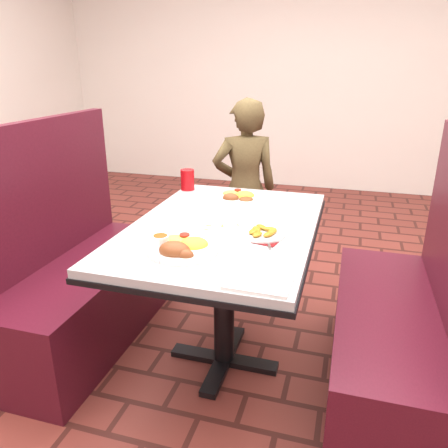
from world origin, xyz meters
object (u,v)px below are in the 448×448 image
(dining_table, at_px, (224,244))
(far_dinner_plate, at_px, (238,195))
(booth_bench_left, at_px, (81,283))
(near_dinner_plate, at_px, (181,244))
(plantain_plate, at_px, (262,233))
(booth_bench_right, at_px, (399,332))
(red_tumbler, at_px, (187,180))
(diner_person, at_px, (245,189))

(dining_table, xyz_separation_m, far_dinner_plate, (-0.03, 0.38, 0.12))
(booth_bench_left, height_order, far_dinner_plate, booth_bench_left)
(booth_bench_left, height_order, near_dinner_plate, booth_bench_left)
(near_dinner_plate, relative_size, plantain_plate, 1.45)
(booth_bench_right, bearing_deg, booth_bench_left, 180.00)
(dining_table, xyz_separation_m, plantain_plate, (0.19, -0.09, 0.11))
(near_dinner_plate, height_order, plantain_plate, near_dinner_plate)
(far_dinner_plate, xyz_separation_m, red_tumbler, (-0.33, 0.10, 0.03))
(plantain_plate, bearing_deg, booth_bench_left, 174.92)
(far_dinner_plate, bearing_deg, booth_bench_right, -24.81)
(dining_table, height_order, far_dinner_plate, far_dinner_plate)
(booth_bench_left, distance_m, red_tumbler, 0.81)
(near_dinner_plate, distance_m, far_dinner_plate, 0.72)
(plantain_plate, xyz_separation_m, red_tumbler, (-0.55, 0.58, 0.05))
(near_dinner_plate, height_order, red_tumbler, red_tumbler)
(booth_bench_left, distance_m, booth_bench_right, 1.60)
(dining_table, bearing_deg, near_dinner_plate, -102.22)
(booth_bench_left, xyz_separation_m, far_dinner_plate, (0.76, 0.38, 0.44))
(near_dinner_plate, bearing_deg, booth_bench_right, 21.12)
(dining_table, height_order, booth_bench_left, booth_bench_left)
(dining_table, relative_size, plantain_plate, 6.27)
(booth_bench_right, distance_m, far_dinner_plate, 1.02)
(diner_person, bearing_deg, red_tumbler, 49.04)
(dining_table, bearing_deg, plantain_plate, -24.46)
(booth_bench_left, bearing_deg, booth_bench_right, 0.00)
(diner_person, distance_m, red_tumbler, 0.64)
(near_dinner_plate, bearing_deg, plantain_plate, 42.91)
(dining_table, height_order, booth_bench_right, booth_bench_right)
(near_dinner_plate, relative_size, red_tumbler, 2.41)
(booth_bench_left, height_order, diner_person, diner_person)
(booth_bench_right, relative_size, near_dinner_plate, 4.29)
(booth_bench_left, xyz_separation_m, red_tumbler, (0.44, 0.49, 0.48))
(booth_bench_right, xyz_separation_m, far_dinner_plate, (-0.83, 0.38, 0.44))
(far_dinner_plate, bearing_deg, diner_person, 100.89)
(diner_person, distance_m, near_dinner_plate, 1.41)
(booth_bench_left, relative_size, red_tumbler, 10.35)
(booth_bench_left, relative_size, booth_bench_right, 1.00)
(booth_bench_left, relative_size, diner_person, 0.98)
(near_dinner_plate, relative_size, far_dinner_plate, 1.09)
(far_dinner_plate, height_order, red_tumbler, red_tumbler)
(booth_bench_right, relative_size, diner_person, 0.98)
(diner_person, relative_size, near_dinner_plate, 4.38)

